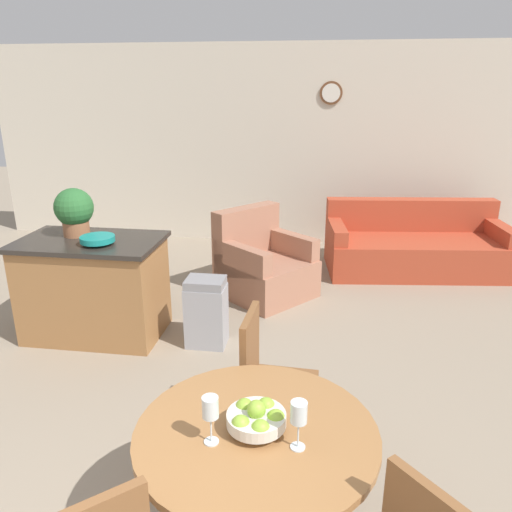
% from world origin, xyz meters
% --- Properties ---
extents(wall_back, '(8.00, 0.09, 2.70)m').
position_xyz_m(wall_back, '(0.00, 6.08, 1.35)').
color(wall_back, beige).
rests_on(wall_back, ground_plane).
extents(dining_table, '(1.08, 1.08, 0.72)m').
position_xyz_m(dining_table, '(0.55, 0.92, 0.56)').
color(dining_table, '#9E6B3D').
rests_on(dining_table, ground_plane).
extents(dining_chair_far_side, '(0.44, 0.44, 0.90)m').
position_xyz_m(dining_chair_far_side, '(0.52, 1.69, 0.50)').
color(dining_chair_far_side, brown).
rests_on(dining_chair_far_side, ground_plane).
extents(fruit_bowl, '(0.26, 0.26, 0.15)m').
position_xyz_m(fruit_bowl, '(0.56, 0.92, 0.78)').
color(fruit_bowl, silver).
rests_on(fruit_bowl, dining_table).
extents(wine_glass_left, '(0.07, 0.07, 0.22)m').
position_xyz_m(wine_glass_left, '(0.38, 0.81, 0.89)').
color(wine_glass_left, silver).
rests_on(wine_glass_left, dining_table).
extents(wine_glass_right, '(0.07, 0.07, 0.22)m').
position_xyz_m(wine_glass_right, '(0.74, 0.83, 0.89)').
color(wine_glass_right, silver).
rests_on(wine_glass_right, dining_table).
extents(kitchen_island, '(1.23, 0.76, 0.90)m').
position_xyz_m(kitchen_island, '(-1.20, 2.98, 0.45)').
color(kitchen_island, '#9E6B3D').
rests_on(kitchen_island, ground_plane).
extents(teal_bowl, '(0.29, 0.29, 0.07)m').
position_xyz_m(teal_bowl, '(-1.07, 2.86, 0.94)').
color(teal_bowl, teal).
rests_on(teal_bowl, kitchen_island).
extents(potted_plant, '(0.34, 0.34, 0.42)m').
position_xyz_m(potted_plant, '(-1.37, 3.09, 1.12)').
color(potted_plant, '#A36642').
rests_on(potted_plant, kitchen_island).
extents(trash_bin, '(0.34, 0.26, 0.61)m').
position_xyz_m(trash_bin, '(-0.17, 2.92, 0.30)').
color(trash_bin, '#9E9EA3').
rests_on(trash_bin, ground_plane).
extents(couch, '(2.19, 1.18, 0.82)m').
position_xyz_m(couch, '(1.90, 5.12, 0.28)').
color(couch, '#B24228').
rests_on(couch, ground_plane).
extents(armchair, '(1.16, 1.16, 0.92)m').
position_xyz_m(armchair, '(0.17, 4.09, 0.31)').
color(armchair, '#A87056').
rests_on(armchair, ground_plane).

